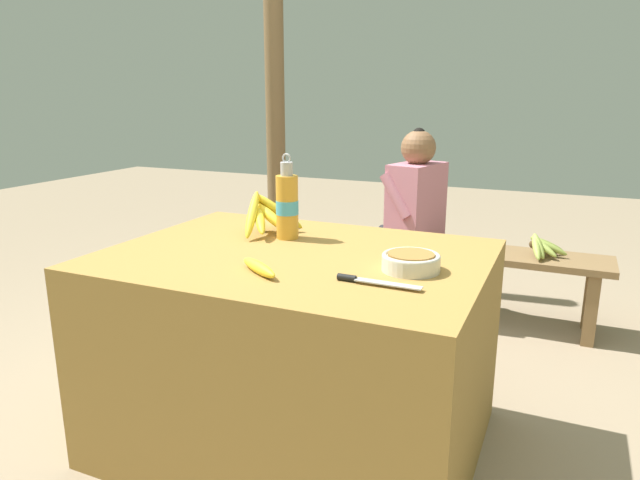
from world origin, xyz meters
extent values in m
plane|color=gray|center=(0.00, 0.00, 0.00)|extent=(12.00, 12.00, 0.00)
cube|color=olive|center=(0.00, 0.00, 0.35)|extent=(1.26, 0.94, 0.71)
sphere|color=#4C381E|center=(-0.27, 0.22, 0.78)|extent=(0.05, 0.05, 0.05)
ellipsoid|color=yellow|center=(-0.25, 0.14, 0.79)|extent=(0.09, 0.19, 0.17)
ellipsoid|color=yellow|center=(-0.22, 0.15, 0.78)|extent=(0.15, 0.19, 0.10)
ellipsoid|color=yellow|center=(-0.20, 0.20, 0.78)|extent=(0.19, 0.09, 0.11)
ellipsoid|color=yellow|center=(-0.19, 0.24, 0.79)|extent=(0.20, 0.09, 0.16)
ellipsoid|color=yellow|center=(-0.22, 0.28, 0.79)|extent=(0.15, 0.16, 0.15)
ellipsoid|color=yellow|center=(-0.25, 0.30, 0.78)|extent=(0.08, 0.20, 0.14)
cylinder|color=silver|center=(0.41, -0.04, 0.73)|extent=(0.18, 0.18, 0.05)
torus|color=silver|center=(0.41, -0.04, 0.75)|extent=(0.18, 0.18, 0.02)
cylinder|color=olive|center=(0.41, -0.04, 0.76)|extent=(0.14, 0.14, 0.01)
cylinder|color=gold|center=(-0.12, 0.17, 0.82)|extent=(0.08, 0.08, 0.23)
cylinder|color=#47A8D1|center=(-0.12, 0.17, 0.82)|extent=(0.08, 0.08, 0.05)
cylinder|color=#ADADB2|center=(-0.12, 0.17, 0.97)|extent=(0.04, 0.04, 0.05)
torus|color=#ADADB2|center=(-0.12, 0.17, 1.00)|extent=(0.03, 0.01, 0.03)
ellipsoid|color=yellow|center=(0.00, -0.24, 0.73)|extent=(0.18, 0.14, 0.04)
cube|color=#BCBCC1|center=(0.39, -0.21, 0.72)|extent=(0.19, 0.03, 0.00)
cylinder|color=black|center=(0.27, -0.21, 0.72)|extent=(0.06, 0.02, 0.02)
cube|color=brown|center=(0.19, 1.43, 0.39)|extent=(1.79, 0.32, 0.04)
cube|color=brown|center=(-0.61, 1.31, 0.18)|extent=(0.06, 0.06, 0.37)
cube|color=brown|center=(0.98, 1.31, 0.18)|extent=(0.06, 0.06, 0.37)
cube|color=brown|center=(-0.61, 1.55, 0.18)|extent=(0.06, 0.06, 0.37)
cube|color=brown|center=(0.98, 1.55, 0.18)|extent=(0.06, 0.06, 0.37)
cylinder|color=#232328|center=(-0.22, 1.38, 0.20)|extent=(0.09, 0.09, 0.40)
cylinder|color=#232328|center=(-0.10, 1.34, 0.41)|extent=(0.31, 0.17, 0.09)
cylinder|color=#232328|center=(-0.17, 1.56, 0.20)|extent=(0.09, 0.09, 0.40)
cylinder|color=#232328|center=(-0.05, 1.52, 0.41)|extent=(0.31, 0.17, 0.09)
cube|color=#C67589|center=(0.05, 1.40, 0.63)|extent=(0.28, 0.38, 0.45)
cylinder|color=#C67589|center=(-0.02, 1.25, 0.70)|extent=(0.21, 0.11, 0.25)
cylinder|color=#C67589|center=(0.06, 1.56, 0.70)|extent=(0.21, 0.11, 0.25)
sphere|color=brown|center=(0.05, 1.40, 0.94)|extent=(0.19, 0.19, 0.19)
sphere|color=black|center=(0.05, 1.40, 1.01)|extent=(0.07, 0.07, 0.07)
sphere|color=#4C381E|center=(0.68, 1.43, 0.46)|extent=(0.04, 0.04, 0.04)
ellipsoid|color=#9EB24C|center=(0.70, 1.37, 0.47)|extent=(0.08, 0.18, 0.13)
ellipsoid|color=#9EB24C|center=(0.71, 1.38, 0.47)|extent=(0.10, 0.14, 0.13)
ellipsoid|color=#9EB24C|center=(0.73, 1.40, 0.46)|extent=(0.16, 0.11, 0.10)
ellipsoid|color=#9EB24C|center=(0.75, 1.43, 0.46)|extent=(0.20, 0.03, 0.10)
ellipsoid|color=#9EB24C|center=(0.74, 1.46, 0.46)|extent=(0.19, 0.12, 0.11)
ellipsoid|color=#9EB24C|center=(0.72, 1.48, 0.46)|extent=(0.15, 0.16, 0.10)
ellipsoid|color=#9EB24C|center=(0.69, 1.49, 0.46)|extent=(0.06, 0.17, 0.10)
cylinder|color=brown|center=(-1.00, 1.73, 1.38)|extent=(0.13, 0.13, 2.76)
camera|label=1|loc=(0.82, -1.65, 1.23)|focal=32.00mm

